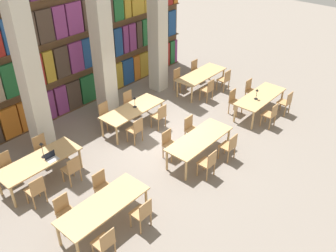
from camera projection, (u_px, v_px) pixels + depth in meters
The scene contains 39 objects.
ground_plane at pixel (165, 141), 12.31m from camera, with size 40.00×40.00×0.00m, color gray.
bookshelf_bank at pixel (78, 37), 13.12m from camera, with size 10.82×0.35×5.50m.
pillar_left at pixel (26, 59), 10.47m from camera, with size 0.56×0.56×6.00m.
pillar_center at pixel (101, 35), 12.21m from camera, with size 0.56×0.56×6.00m.
pillar_right at pixel (158, 16), 13.96m from camera, with size 0.56×0.56×6.00m.
reading_table_0 at pixel (104, 206), 8.88m from camera, with size 2.31×0.88×0.74m.
chair_0 at pixel (105, 243), 8.19m from camera, with size 0.42×0.40×0.90m.
chair_1 at pixel (65, 211), 8.99m from camera, with size 0.42×0.40×0.90m.
chair_2 at pixel (142, 213), 8.94m from camera, with size 0.42×0.40×0.90m.
chair_3 at pixel (103, 186), 9.74m from camera, with size 0.42×0.40×0.90m.
reading_table_1 at pixel (199, 140), 11.21m from camera, with size 2.31×0.88×0.74m.
chair_4 at pixel (208, 163), 10.57m from camera, with size 0.42×0.40×0.90m.
chair_5 at pixel (170, 143), 11.36m from camera, with size 0.42×0.40×0.90m.
chair_6 at pixel (229, 146), 11.25m from camera, with size 0.42×0.40×0.90m.
chair_7 at pixel (191, 129), 12.05m from camera, with size 0.42×0.40×0.90m.
reading_table_2 at pixel (260, 98), 13.47m from camera, with size 2.31×0.88×0.74m.
chair_8 at pixel (271, 114), 12.82m from camera, with size 0.42×0.40×0.90m.
chair_9 at pixel (235, 101), 13.62m from camera, with size 0.42×0.40×0.90m.
chair_10 at pixel (286, 102), 13.54m from camera, with size 0.42×0.40×0.90m.
chair_11 at pixel (251, 90), 14.34m from camera, with size 0.42×0.40×0.90m.
desk_lamp_0 at pixel (257, 92), 13.09m from camera, with size 0.14×0.14×0.40m.
reading_table_3 at pixel (39, 162), 10.31m from camera, with size 2.31×0.88×0.74m.
chair_12 at pixel (36, 190), 9.62m from camera, with size 0.42×0.40×0.90m.
chair_13 at pixel (7, 167), 10.42m from camera, with size 0.42×0.40×0.90m.
chair_14 at pixel (72, 169), 10.34m from camera, with size 0.42×0.40×0.90m.
chair_15 at pixel (42, 148), 11.14m from camera, with size 0.42×0.40×0.90m.
desk_lamp_1 at pixel (42, 147), 10.21m from camera, with size 0.14×0.14×0.49m.
laptop at pixel (52, 158), 10.28m from camera, with size 0.32×0.22×0.21m.
reading_table_4 at pixel (133, 111), 12.69m from camera, with size 2.31×0.88×0.74m.
chair_16 at pixel (136, 129), 12.02m from camera, with size 0.42×0.40×0.90m.
chair_17 at pixel (106, 114), 12.82m from camera, with size 0.42×0.40×0.90m.
chair_18 at pixel (160, 116), 12.75m from camera, with size 0.42×0.40×0.90m.
chair_19 at pixel (130, 102), 13.54m from camera, with size 0.42×0.40×0.90m.
desk_lamp_2 at pixel (135, 100), 12.61m from camera, with size 0.14×0.14×0.39m.
reading_table_5 at pixel (201, 76), 15.05m from camera, with size 2.31×0.88×0.74m.
chair_20 at pixel (208, 89), 14.41m from camera, with size 0.42×0.40×0.90m.
chair_21 at pixel (179, 79), 15.20m from camera, with size 0.42×0.40×0.90m.
chair_22 at pixel (225, 79), 15.14m from camera, with size 0.42×0.40×0.90m.
chair_23 at pixel (196, 70), 15.94m from camera, with size 0.42×0.40×0.90m.
Camera 1 is at (-7.55, -6.69, 7.06)m, focal length 40.00 mm.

